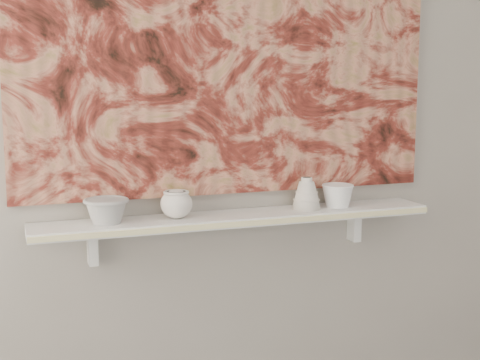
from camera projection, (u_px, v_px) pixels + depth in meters
name	position (u px, v px, depth m)	size (l,w,h in m)	color
wall_back	(229.00, 90.00, 2.32)	(3.60, 3.60, 0.00)	gray
shelf	(238.00, 218.00, 2.30)	(1.40, 0.18, 0.03)	white
shelf_stripe	(248.00, 224.00, 2.21)	(1.40, 0.01, 0.02)	beige
bracket_left	(92.00, 247.00, 2.21)	(0.03, 0.06, 0.12)	white
bracket_right	(354.00, 225.00, 2.54)	(0.03, 0.06, 0.12)	white
painting	(230.00, 34.00, 2.28)	(1.50, 0.03, 1.10)	maroon
house_motif	(347.00, 122.00, 2.47)	(0.09, 0.00, 0.08)	black
bowl_grey	(106.00, 210.00, 2.14)	(0.15, 0.15, 0.08)	#999996
cup_cream	(176.00, 204.00, 2.22)	(0.11, 0.11, 0.10)	beige
bell_vessel	(306.00, 193.00, 2.38)	(0.10, 0.10, 0.11)	silver
bowl_white	(338.00, 195.00, 2.42)	(0.12, 0.12, 0.08)	white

